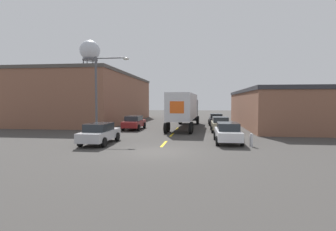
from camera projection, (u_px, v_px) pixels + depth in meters
ground_plane at (157, 152)px, 16.11m from camera, size 160.00×160.00×0.00m
road_centerline at (172, 135)px, 24.70m from camera, size 0.20×13.77×0.01m
warehouse_left at (91, 98)px, 41.57m from camera, size 14.01×25.34×7.25m
warehouse_right at (293, 108)px, 32.69m from camera, size 13.00×20.86×4.60m
semi_truck at (185, 108)px, 31.13m from camera, size 3.34×14.13×3.99m
parked_car_right_near at (228, 132)px, 19.73m from camera, size 1.93×4.61×1.53m
parked_car_left_far at (134, 122)px, 29.26m from camera, size 1.93×4.61×1.53m
parked_car_right_mid at (220, 124)px, 27.27m from camera, size 1.93×4.61×1.53m
parked_car_left_near at (100, 133)px, 19.26m from camera, size 1.93×4.61×1.53m
parked_car_right_far at (216, 119)px, 34.76m from camera, size 1.93×4.61×1.53m
water_tower at (90, 52)px, 71.32m from camera, size 5.48×5.48×19.81m
street_lamp at (101, 89)px, 23.54m from camera, size 3.19×0.32×7.14m
fire_hydrant at (251, 140)px, 18.09m from camera, size 0.22×0.22×0.93m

